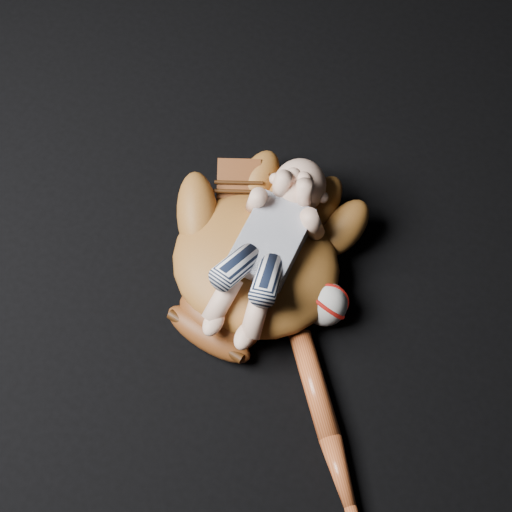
# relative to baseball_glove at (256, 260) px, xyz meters

# --- Properties ---
(baseball_glove) EXTENTS (0.43, 0.48, 0.14)m
(baseball_glove) POSITION_rel_baseball_glove_xyz_m (0.00, 0.00, 0.00)
(baseball_glove) COLOR brown
(baseball_glove) RESTS_ON ground
(newborn_baby) EXTENTS (0.19, 0.38, 0.15)m
(newborn_baby) POSITION_rel_baseball_glove_xyz_m (0.02, -0.00, 0.06)
(newborn_baby) COLOR #D6A58A
(newborn_baby) RESTS_ON baseball_glove
(baseball_bat) EXTENTS (0.32, 0.35, 0.04)m
(baseball_bat) POSITION_rel_baseball_glove_xyz_m (0.28, -0.24, -0.05)
(baseball_bat) COLOR #A0441F
(baseball_bat) RESTS_ON ground
(baseball) EXTENTS (0.09, 0.09, 0.08)m
(baseball) POSITION_rel_baseball_glove_xyz_m (0.15, -0.01, -0.03)
(baseball) COLOR silver
(baseball) RESTS_ON ground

